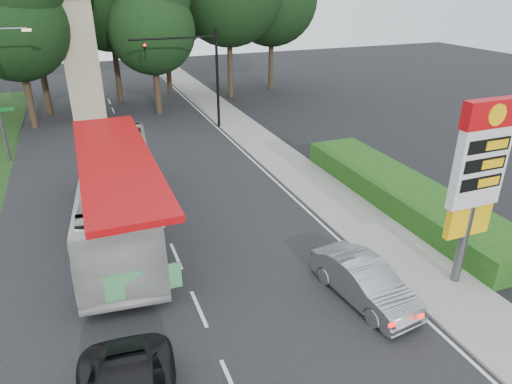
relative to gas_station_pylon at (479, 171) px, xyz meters
name	(u,v)px	position (x,y,z in m)	size (l,w,h in m)	color
road_surface	(156,209)	(-9.20, 10.01, -4.44)	(14.00, 80.00, 0.02)	black
sidewalk_right	(311,183)	(-0.70, 10.01, -4.39)	(3.00, 80.00, 0.12)	gray
hedge	(403,194)	(2.30, 6.01, -3.85)	(3.00, 14.00, 1.20)	#1A4312
gas_station_pylon	(479,171)	(0.00, 0.00, 0.00)	(2.10, 0.45, 6.85)	#59595E
traffic_signal_mast	(199,66)	(-3.52, 22.00, 0.22)	(6.10, 0.35, 7.20)	black
monument	(80,54)	(-11.20, 28.01, 0.66)	(3.00, 3.00, 10.05)	tan
tree_monument_left	(10,4)	(-15.20, 27.01, 4.23)	(7.28, 7.28, 14.30)	#2D2116
tree_monument_right	(150,11)	(-5.70, 27.51, 3.56)	(6.72, 6.72, 13.20)	#2D2116
transit_bus	(120,194)	(-10.85, 8.59, -2.71)	(2.92, 12.48, 3.48)	beige
sedan_silver	(364,281)	(-3.70, 0.46, -3.72)	(1.53, 4.40, 1.45)	#94979B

